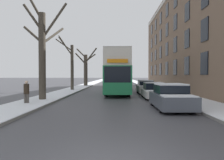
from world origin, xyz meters
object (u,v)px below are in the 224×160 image
at_px(bare_tree_left_0, 42,50).
at_px(pedestrian_left_sidewalk, 26,92).
at_px(bare_tree_left_2, 86,68).
at_px(parked_car_0, 171,97).
at_px(parked_car_1, 154,91).
at_px(double_decker_bus, 117,71).
at_px(parked_car_2, 146,87).
at_px(bare_tree_left_1, 71,65).

height_order(bare_tree_left_0, pedestrian_left_sidewalk, bare_tree_left_0).
distance_m(bare_tree_left_2, parked_car_0, 26.96).
distance_m(bare_tree_left_2, pedestrian_left_sidewalk, 24.15).
bearing_deg(bare_tree_left_2, parked_car_1, -66.51).
relative_size(double_decker_bus, parked_car_1, 2.94).
bearing_deg(parked_car_2, bare_tree_left_1, 156.72).
xyz_separation_m(bare_tree_left_1, parked_car_0, (8.89, -14.70, -2.64)).
distance_m(bare_tree_left_2, double_decker_bus, 15.31).
bearing_deg(parked_car_2, bare_tree_left_0, -140.81).
height_order(bare_tree_left_0, double_decker_bus, bare_tree_left_0).
height_order(bare_tree_left_2, pedestrian_left_sidewalk, bare_tree_left_2).
xyz_separation_m(parked_car_0, parked_car_2, (0.00, 10.88, -0.02)).
distance_m(parked_car_0, parked_car_1, 5.82).
relative_size(bare_tree_left_0, bare_tree_left_2, 1.37).
bearing_deg(bare_tree_left_0, double_decker_bus, 52.54).
height_order(parked_car_0, pedestrian_left_sidewalk, pedestrian_left_sidewalk).
relative_size(parked_car_0, parked_car_2, 1.04).
xyz_separation_m(bare_tree_left_2, pedestrian_left_sidewalk, (-0.56, -24.02, -2.37)).
bearing_deg(double_decker_bus, parked_car_1, -59.94).
bearing_deg(parked_car_2, double_decker_bus, 174.79).
xyz_separation_m(bare_tree_left_2, parked_car_2, (8.53, -14.57, -2.58)).
height_order(bare_tree_left_1, bare_tree_left_2, bare_tree_left_1).
bearing_deg(pedestrian_left_sidewalk, double_decker_bus, -125.23).
bearing_deg(pedestrian_left_sidewalk, bare_tree_left_1, -94.42).
bearing_deg(bare_tree_left_0, bare_tree_left_2, 89.28).
relative_size(bare_tree_left_1, parked_car_1, 1.72).
distance_m(bare_tree_left_0, parked_car_0, 10.08).
bearing_deg(bare_tree_left_2, parked_car_0, -71.47).
distance_m(bare_tree_left_1, parked_car_0, 17.39).
bearing_deg(parked_car_2, bare_tree_left_2, 120.34).
bearing_deg(parked_car_1, pedestrian_left_sidewalk, -154.18).
height_order(double_decker_bus, parked_car_2, double_decker_bus).
height_order(bare_tree_left_2, parked_car_0, bare_tree_left_2).
bearing_deg(bare_tree_left_1, parked_car_0, -58.83).
height_order(parked_car_1, parked_car_2, parked_car_2).
relative_size(double_decker_bus, pedestrian_left_sidewalk, 7.27).
distance_m(bare_tree_left_0, bare_tree_left_2, 21.76).
distance_m(bare_tree_left_1, double_decker_bus, 6.85).
distance_m(double_decker_bus, parked_car_2, 3.60).
height_order(parked_car_1, pedestrian_left_sidewalk, pedestrian_left_sidewalk).
relative_size(bare_tree_left_1, bare_tree_left_2, 1.02).
relative_size(parked_car_2, pedestrian_left_sidewalk, 2.56).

